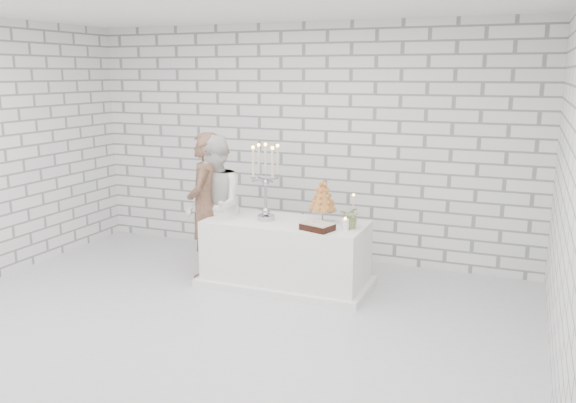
% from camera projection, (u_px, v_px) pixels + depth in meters
% --- Properties ---
extents(ground, '(6.00, 5.00, 0.01)m').
position_uv_depth(ground, '(211.00, 325.00, 5.70)').
color(ground, silver).
rests_on(ground, ground).
extents(wall_back, '(6.00, 0.01, 3.00)m').
position_uv_depth(wall_back, '(303.00, 142.00, 7.65)').
color(wall_back, white).
rests_on(wall_back, ground).
extents(wall_right, '(0.01, 5.00, 3.00)m').
position_uv_depth(wall_right, '(570.00, 197.00, 4.28)').
color(wall_right, white).
rests_on(wall_right, ground).
extents(cake_table, '(1.80, 0.80, 0.75)m').
position_uv_depth(cake_table, '(286.00, 253.00, 6.71)').
color(cake_table, white).
rests_on(cake_table, ground).
extents(groom, '(0.57, 0.71, 1.71)m').
position_uv_depth(groom, '(205.00, 205.00, 6.94)').
color(groom, brown).
rests_on(groom, ground).
extents(bride, '(1.00, 1.04, 1.69)m').
position_uv_depth(bride, '(214.00, 207.00, 6.93)').
color(bride, white).
rests_on(bride, ground).
extents(candelabra, '(0.40, 0.40, 0.87)m').
position_uv_depth(candelabra, '(266.00, 182.00, 6.60)').
color(candelabra, '#A5A4AF').
rests_on(candelabra, cake_table).
extents(croquembouche, '(0.39, 0.39, 0.49)m').
position_uv_depth(croquembouche, '(323.00, 202.00, 6.50)').
color(croquembouche, '#995A2A').
rests_on(croquembouche, cake_table).
extents(chocolate_cake, '(0.38, 0.32, 0.08)m').
position_uv_depth(chocolate_cake, '(317.00, 226.00, 6.25)').
color(chocolate_cake, black).
rests_on(chocolate_cake, cake_table).
extents(pillar_candle, '(0.10, 0.10, 0.12)m').
position_uv_depth(pillar_candle, '(345.00, 225.00, 6.24)').
color(pillar_candle, white).
rests_on(pillar_candle, cake_table).
extents(extra_taper, '(0.08, 0.08, 0.32)m').
position_uv_depth(extra_taper, '(353.00, 210.00, 6.47)').
color(extra_taper, beige).
rests_on(extra_taper, cake_table).
extents(flowers, '(0.24, 0.21, 0.25)m').
position_uv_depth(flowers, '(351.00, 217.00, 6.30)').
color(flowers, '#4E733E').
rests_on(flowers, cake_table).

